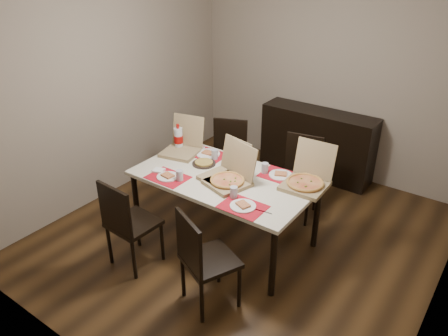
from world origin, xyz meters
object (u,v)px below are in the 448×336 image
Objects in this scene: dining_table at (224,183)px; soda_bottle at (178,139)px; dip_bowl at (236,172)px; chair_far_left at (228,154)px; chair_near_right at (202,257)px; pizza_box_center at (230,178)px; sideboard at (317,143)px; chair_near_left at (127,221)px; chair_far_right at (300,172)px.

soda_bottle reaches higher than dining_table.
chair_far_left is at bearing 129.93° from dip_bowl.
dining_table is at bearing -16.77° from soda_bottle.
chair_near_right is 0.90m from pizza_box_center.
dip_bowl is (-0.08, -1.81, 0.32)m from sideboard.
sideboard reaches higher than dining_table.
chair_near_right is (0.90, -0.00, 0.00)m from chair_near_left.
chair_far_left is 0.76m from soda_bottle.
chair_far_left is (-0.55, 0.85, -0.17)m from dining_table.
soda_bottle reaches higher than sideboard.
chair_far_right is at bearing 90.99° from chair_near_right.
dining_table is 1.03m from chair_far_left.
chair_near_right is at bearing -84.43° from sideboard.
sideboard is 2.04m from pizza_box_center.
pizza_box_center reaches higher than dining_table.
chair_far_left is 1.19m from pizza_box_center.
soda_bottle reaches higher than chair_near_right.
chair_near_left is 3.11× the size of soda_bottle.
soda_bottle is at bearing 163.23° from dining_table.
soda_bottle reaches higher than chair_near_left.
pizza_box_center is at bearing 52.65° from chair_near_left.
dip_bowl is at bearing 109.25° from chair_near_right.
chair_near_right is at bearing -64.90° from dining_table.
chair_far_right is 3.11× the size of soda_bottle.
sideboard is at bearing 77.50° from chair_near_left.
chair_near_right is 1.99m from chair_far_left.
chair_near_right is at bearing -89.01° from chair_far_right.
pizza_box_center is at bearing -31.79° from dining_table.
pizza_box_center is at bearing -90.32° from sideboard.
chair_near_left is at bearing -127.35° from pizza_box_center.
chair_far_right is at bearing 67.89° from dining_table.
chair_far_right is at bearing 68.58° from dip_bowl.
chair_far_left is at bearing 67.39° from soda_bottle.
sideboard is 1.28m from chair_far_left.
pizza_box_center reaches higher than chair_near_left.
chair_near_right is 1.70m from soda_bottle.
chair_near_left is 1.23m from soda_bottle.
chair_far_left reaches higher than sideboard.
dining_table is 1.94× the size of chair_far_right.
soda_bottle is (-0.93, 0.32, 0.07)m from pizza_box_center.
chair_near_left is at bearing -87.88° from chair_far_left.
chair_far_right is (0.24, -0.99, 0.06)m from sideboard.
chair_near_right is at bearing -42.75° from soda_bottle.
soda_bottle reaches higher than dip_bowl.
dip_bowl is 0.88m from soda_bottle.
chair_near_left is 0.90m from chair_near_right.
soda_bottle is (-0.26, -0.61, 0.37)m from chair_far_left.
chair_near_left is 1.17m from dip_bowl.
chair_far_left is 7.21× the size of dip_bowl.
chair_near_right is at bearing -61.01° from chair_far_left.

